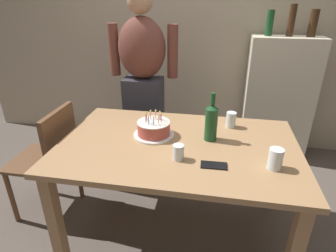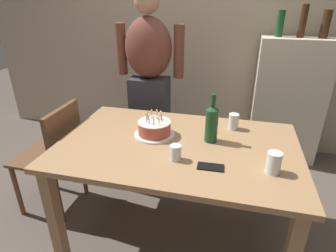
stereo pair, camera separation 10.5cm
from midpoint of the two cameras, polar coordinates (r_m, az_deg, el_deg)
ground_plane at (r=2.23m, az=3.08°, el=-20.46°), size 10.00×10.00×0.00m
back_wall at (r=3.11m, az=9.57°, el=19.45°), size 5.20×0.10×2.60m
dining_table at (r=1.83m, az=3.55°, el=-6.24°), size 1.50×0.96×0.74m
birthday_cake at (r=1.86m, az=-1.16°, el=-0.56°), size 0.27×0.27×0.17m
water_glass_near at (r=1.59m, az=3.45°, el=-5.43°), size 0.07×0.07×0.09m
water_glass_far at (r=1.60m, az=22.44°, el=-6.91°), size 0.08×0.08×0.12m
water_glass_side at (r=2.01m, az=14.62°, el=0.87°), size 0.07×0.07×0.11m
wine_bottle at (r=1.78m, az=10.53°, el=0.65°), size 0.08×0.08×0.32m
cell_phone at (r=1.57m, az=10.54°, el=-8.20°), size 0.15×0.08×0.01m
person_man_bearded at (r=2.55m, az=-2.63°, el=8.72°), size 0.61×0.27×1.66m
dining_chair at (r=2.28m, az=-20.59°, el=-4.77°), size 0.42×0.42×0.87m
shelf_cabinet at (r=3.08m, az=24.03°, el=4.70°), size 0.66×0.30×1.52m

